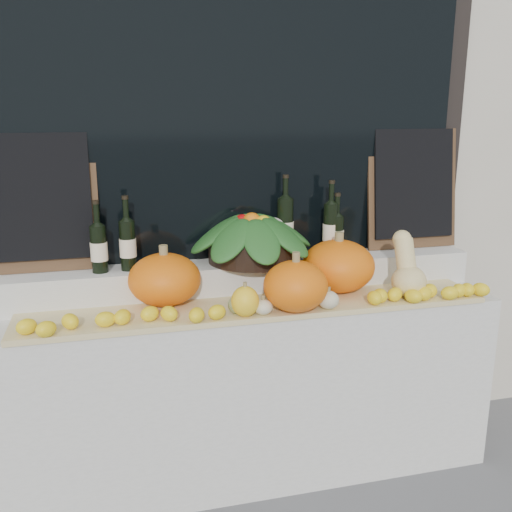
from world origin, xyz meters
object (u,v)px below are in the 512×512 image
pumpkin_left (165,279)px  produce_bowl (252,237)px  pumpkin_right (338,266)px  butternut_squash (407,270)px  wine_bottle_tall (285,227)px

pumpkin_left → produce_bowl: size_ratio=0.50×
pumpkin_left → produce_bowl: (0.44, 0.14, 0.14)m
pumpkin_right → produce_bowl: 0.44m
pumpkin_right → butternut_squash: (0.29, -0.13, -0.01)m
produce_bowl → butternut_squash: bearing=-23.0°
produce_bowl → wine_bottle_tall: bearing=11.7°
produce_bowl → wine_bottle_tall: wine_bottle_tall is taller
pumpkin_right → butternut_squash: butternut_squash is taller
pumpkin_left → wine_bottle_tall: (0.61, 0.18, 0.17)m
butternut_squash → wine_bottle_tall: bearing=147.0°
wine_bottle_tall → butternut_squash: bearing=-33.0°
pumpkin_left → butternut_squash: butternut_squash is taller
pumpkin_left → pumpkin_right: (0.82, -0.01, 0.01)m
pumpkin_right → wine_bottle_tall: 0.33m
pumpkin_left → butternut_squash: (1.12, -0.14, 0.00)m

